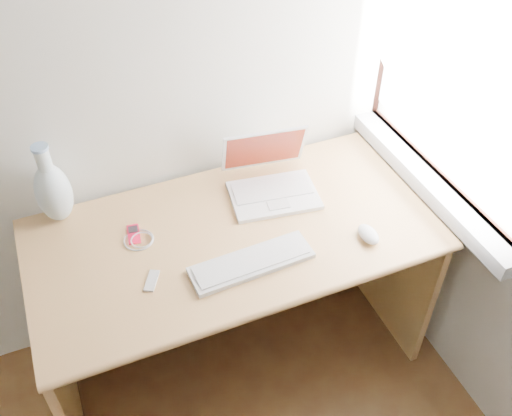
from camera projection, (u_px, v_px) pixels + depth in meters
name	position (u px, v px, depth m)	size (l,w,h in m)	color
window	(464.00, 61.00, 1.80)	(0.11, 0.99, 1.10)	white
desk	(226.00, 256.00, 2.20)	(1.41, 0.71, 0.75)	tan
laptop	(269.00, 180.00, 2.12)	(0.35, 0.31, 0.22)	white
external_keyboard	(252.00, 262.00, 1.87)	(0.42, 0.14, 0.02)	silver
mouse	(368.00, 234.00, 1.96)	(0.06, 0.10, 0.04)	white
ipod	(134.00, 234.00, 1.98)	(0.05, 0.10, 0.01)	red
cable_coil	(139.00, 240.00, 1.96)	(0.10, 0.10, 0.01)	silver
remote	(152.00, 281.00, 1.82)	(0.03, 0.09, 0.01)	silver
vase	(53.00, 191.00, 1.96)	(0.12, 0.12, 0.32)	white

